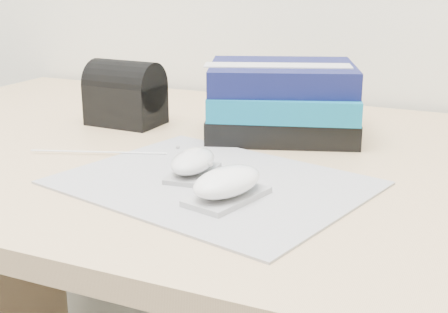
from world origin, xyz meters
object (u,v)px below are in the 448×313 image
at_px(desk, 306,287).
at_px(mouse_rear, 193,163).
at_px(pouch, 125,94).
at_px(mouse_front, 227,184).
at_px(book_stack, 283,100).

relative_size(desk, mouse_rear, 16.33).
relative_size(mouse_rear, pouch, 0.78).
bearing_deg(mouse_rear, pouch, 138.69).
height_order(desk, mouse_rear, mouse_rear).
bearing_deg(mouse_front, pouch, 139.30).
xyz_separation_m(mouse_front, pouch, (-0.32, 0.27, 0.03)).
relative_size(mouse_front, book_stack, 0.40).
bearing_deg(book_stack, mouse_rear, -97.57).
bearing_deg(pouch, book_stack, 9.30).
height_order(desk, mouse_front, mouse_front).
distance_m(mouse_rear, mouse_front, 0.10).
height_order(mouse_rear, book_stack, book_stack).
relative_size(mouse_rear, mouse_front, 0.85).
bearing_deg(desk, pouch, 177.17).
xyz_separation_m(desk, pouch, (-0.34, 0.02, 0.29)).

